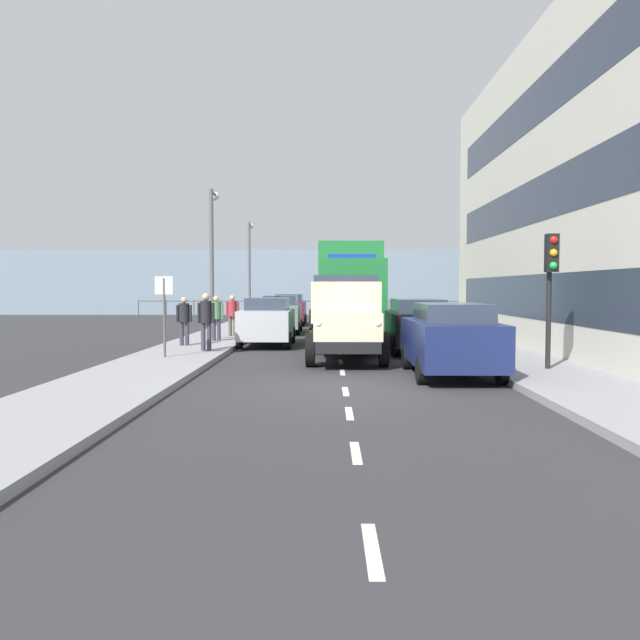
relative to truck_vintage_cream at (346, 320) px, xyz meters
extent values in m
plane|color=#2D2D30|center=(0.14, -6.55, -1.18)|extent=(80.00, 80.00, 0.00)
cube|color=gray|center=(-4.64, -6.55, -1.10)|extent=(2.63, 43.22, 0.15)
cube|color=gray|center=(4.93, -6.55, -1.10)|extent=(2.63, 43.22, 0.15)
cube|color=silver|center=(0.14, 13.06, -1.17)|extent=(0.12, 1.10, 0.01)
cube|color=silver|center=(0.14, 10.07, -1.17)|extent=(0.12, 1.10, 0.01)
cube|color=silver|center=(0.14, 7.55, -1.17)|extent=(0.12, 1.10, 0.01)
cube|color=silver|center=(0.14, 5.31, -1.17)|extent=(0.12, 1.10, 0.01)
cube|color=silver|center=(0.14, 2.41, -1.17)|extent=(0.12, 1.10, 0.01)
cube|color=silver|center=(0.14, 0.17, -1.17)|extent=(0.12, 1.10, 0.01)
cube|color=silver|center=(0.14, -2.18, -1.17)|extent=(0.12, 1.10, 0.01)
cube|color=silver|center=(0.14, -4.65, -1.17)|extent=(0.12, 1.10, 0.01)
cube|color=silver|center=(0.14, -7.24, -1.17)|extent=(0.12, 1.10, 0.01)
cube|color=silver|center=(0.14, -9.93, -1.17)|extent=(0.12, 1.10, 0.01)
cube|color=silver|center=(0.14, -12.25, -1.17)|extent=(0.12, 1.10, 0.01)
cube|color=silver|center=(0.14, -14.88, -1.17)|extent=(0.12, 1.10, 0.01)
cube|color=silver|center=(0.14, -17.13, -1.17)|extent=(0.12, 1.10, 0.01)
cube|color=silver|center=(0.14, -19.58, -1.17)|extent=(0.12, 1.10, 0.01)
cube|color=silver|center=(0.14, -22.19, -1.17)|extent=(0.12, 1.10, 0.01)
cube|color=silver|center=(0.14, -24.90, -1.17)|extent=(0.12, 1.10, 0.01)
cube|color=#2D3847|center=(-5.99, -2.63, 0.62)|extent=(0.08, 18.41, 1.40)
cube|color=#2D3847|center=(-5.99, -2.63, 3.62)|extent=(0.08, 18.41, 1.40)
cube|color=#2D3847|center=(-5.99, -2.63, 6.62)|extent=(0.08, 18.41, 1.40)
cube|color=gray|center=(0.14, -31.16, 1.32)|extent=(80.00, 0.80, 5.00)
cylinder|color=#4C5156|center=(-13.86, -27.56, -0.58)|extent=(0.08, 0.08, 1.20)
cylinder|color=#4C5156|center=(-11.86, -27.56, -0.58)|extent=(0.08, 0.08, 1.20)
cylinder|color=#4C5156|center=(-9.86, -27.56, -0.58)|extent=(0.08, 0.08, 1.20)
cylinder|color=#4C5156|center=(-7.86, -27.56, -0.58)|extent=(0.08, 0.08, 1.20)
cylinder|color=#4C5156|center=(-5.86, -27.56, -0.58)|extent=(0.08, 0.08, 1.20)
cylinder|color=#4C5156|center=(-3.86, -27.56, -0.58)|extent=(0.08, 0.08, 1.20)
cylinder|color=#4C5156|center=(-1.86, -27.56, -0.58)|extent=(0.08, 0.08, 1.20)
cylinder|color=#4C5156|center=(0.14, -27.56, -0.58)|extent=(0.08, 0.08, 1.20)
cylinder|color=#4C5156|center=(2.14, -27.56, -0.58)|extent=(0.08, 0.08, 1.20)
cylinder|color=#4C5156|center=(4.14, -27.56, -0.58)|extent=(0.08, 0.08, 1.20)
cylinder|color=#4C5156|center=(6.14, -27.56, -0.58)|extent=(0.08, 0.08, 1.20)
cylinder|color=#4C5156|center=(8.14, -27.56, -0.58)|extent=(0.08, 0.08, 1.20)
cylinder|color=#4C5156|center=(10.14, -27.56, -0.58)|extent=(0.08, 0.08, 1.20)
cylinder|color=#4C5156|center=(12.14, -27.56, -0.58)|extent=(0.08, 0.08, 1.20)
cylinder|color=#4C5156|center=(14.14, -27.56, -0.58)|extent=(0.08, 0.08, 1.20)
cube|color=#4C5156|center=(0.14, -27.56, -0.06)|extent=(28.00, 0.08, 0.08)
cube|color=black|center=(0.00, -0.38, -0.58)|extent=(1.64, 5.60, 0.30)
cube|color=beige|center=(0.00, 1.47, -0.08)|extent=(1.72, 1.90, 0.70)
cube|color=silver|center=(0.00, 2.36, -0.11)|extent=(1.16, 0.08, 0.56)
sphere|color=white|center=(-0.73, 2.36, 0.02)|extent=(0.20, 0.20, 0.20)
sphere|color=white|center=(0.73, 2.36, 0.02)|extent=(0.20, 0.20, 0.20)
cube|color=beige|center=(0.00, -0.04, 0.50)|extent=(1.93, 1.34, 1.15)
cube|color=#2D3847|center=(0.00, -0.04, 0.97)|extent=(1.79, 1.23, 0.56)
cube|color=#2D2319|center=(0.00, -1.72, -0.35)|extent=(2.10, 2.80, 0.16)
cube|color=black|center=(-1.01, -1.72, -0.03)|extent=(0.08, 2.80, 0.56)
cube|color=black|center=(1.01, -1.72, -0.03)|extent=(0.08, 2.80, 0.56)
cylinder|color=black|center=(-0.97, 1.30, -0.73)|extent=(0.24, 0.90, 0.90)
cylinder|color=black|center=(0.97, 1.30, -0.73)|extent=(0.24, 0.90, 0.90)
cylinder|color=black|center=(-0.97, -1.92, -0.73)|extent=(0.24, 0.90, 0.90)
cylinder|color=black|center=(0.97, -1.92, -0.73)|extent=(0.24, 0.90, 0.90)
cube|color=#1E7033|center=(-0.37, -5.20, 0.64)|extent=(2.40, 2.21, 2.60)
cube|color=#2D3847|center=(-0.37, -5.20, 1.21)|extent=(2.20, 2.04, 0.80)
cube|color=#1933B2|center=(-0.37, -5.20, 2.04)|extent=(1.75, 0.20, 0.16)
cube|color=#1E7033|center=(-0.37, -9.20, 1.19)|extent=(2.50, 5.95, 3.00)
cube|color=black|center=(-0.37, -8.26, -0.48)|extent=(2.00, 8.07, 0.36)
cylinder|color=black|center=(-1.52, -5.29, -0.66)|extent=(0.28, 1.04, 1.04)
cylinder|color=black|center=(0.78, -5.29, -0.66)|extent=(0.28, 1.04, 1.04)
cylinder|color=black|center=(-1.52, -8.90, -0.66)|extent=(0.28, 1.04, 1.04)
cylinder|color=black|center=(0.78, -8.90, -0.66)|extent=(0.28, 1.04, 1.04)
cylinder|color=black|center=(-1.52, -11.02, -0.66)|extent=(0.28, 1.04, 1.04)
cylinder|color=black|center=(0.78, -11.02, -0.66)|extent=(0.28, 1.04, 1.04)
cube|color=navy|center=(-2.38, 3.05, -0.38)|extent=(1.84, 4.19, 1.00)
cube|color=#2D3847|center=(-2.38, 3.25, 0.33)|extent=(1.51, 2.30, 0.42)
cylinder|color=black|center=(-1.51, 1.75, -0.88)|extent=(0.18, 0.60, 0.60)
cylinder|color=black|center=(-3.25, 1.75, -0.88)|extent=(0.18, 0.60, 0.60)
cylinder|color=black|center=(-1.51, 4.35, -0.88)|extent=(0.18, 0.60, 0.60)
cylinder|color=black|center=(-3.25, 4.35, -0.88)|extent=(0.18, 0.60, 0.60)
cube|color=black|center=(-2.38, -2.71, -0.38)|extent=(1.82, 4.59, 1.00)
cube|color=#2D3847|center=(-2.38, -2.51, 0.33)|extent=(1.49, 2.52, 0.42)
cylinder|color=black|center=(-1.52, -4.13, -0.88)|extent=(0.18, 0.60, 0.60)
cylinder|color=black|center=(-3.25, -4.13, -0.88)|extent=(0.18, 0.60, 0.60)
cylinder|color=black|center=(-1.52, -1.29, -0.88)|extent=(0.18, 0.60, 0.60)
cylinder|color=black|center=(-3.25, -1.29, -0.88)|extent=(0.18, 0.60, 0.60)
cube|color=#B7BABF|center=(2.67, -4.68, -0.38)|extent=(1.75, 3.93, 1.00)
cube|color=#2D3847|center=(2.67, -4.88, 0.33)|extent=(1.44, 2.16, 0.42)
cylinder|color=black|center=(1.84, -3.46, -0.88)|extent=(0.18, 0.60, 0.60)
cylinder|color=black|center=(3.50, -3.46, -0.88)|extent=(0.18, 0.60, 0.60)
cylinder|color=black|center=(1.84, -5.89, -0.88)|extent=(0.18, 0.60, 0.60)
cylinder|color=black|center=(3.50, -5.89, -0.88)|extent=(0.18, 0.60, 0.60)
cube|color=slate|center=(2.67, -11.05, -0.38)|extent=(1.77, 4.00, 1.00)
cube|color=#2D3847|center=(2.67, -11.25, 0.33)|extent=(1.45, 2.20, 0.42)
cylinder|color=black|center=(1.83, -9.81, -0.88)|extent=(0.18, 0.60, 0.60)
cylinder|color=black|center=(3.51, -9.81, -0.88)|extent=(0.18, 0.60, 0.60)
cylinder|color=black|center=(1.83, -12.29, -0.88)|extent=(0.18, 0.60, 0.60)
cylinder|color=black|center=(3.51, -12.29, -0.88)|extent=(0.18, 0.60, 0.60)
cube|color=maroon|center=(2.67, -17.42, -0.38)|extent=(1.75, 3.92, 1.00)
cube|color=#2D3847|center=(2.67, -17.62, 0.33)|extent=(1.43, 2.16, 0.42)
cylinder|color=black|center=(1.84, -16.21, -0.88)|extent=(0.18, 0.60, 0.60)
cylinder|color=black|center=(3.50, -16.21, -0.88)|extent=(0.18, 0.60, 0.60)
cylinder|color=black|center=(1.84, -18.64, -0.88)|extent=(0.18, 0.60, 0.60)
cylinder|color=black|center=(3.50, -18.64, -0.88)|extent=(0.18, 0.60, 0.60)
cylinder|color=#383342|center=(4.16, -1.48, -0.60)|extent=(0.14, 0.14, 0.86)
cylinder|color=#383342|center=(4.34, -1.48, -0.60)|extent=(0.14, 0.14, 0.86)
cylinder|color=black|center=(4.25, -1.48, 0.17)|extent=(0.34, 0.34, 0.68)
cylinder|color=black|center=(4.03, -1.48, 0.13)|extent=(0.09, 0.09, 0.62)
cylinder|color=black|center=(4.47, -1.48, 0.13)|extent=(0.09, 0.09, 0.62)
sphere|color=tan|center=(4.25, -1.48, 0.62)|extent=(0.23, 0.23, 0.23)
cylinder|color=#383342|center=(5.24, -3.24, -0.63)|extent=(0.14, 0.14, 0.79)
cylinder|color=#383342|center=(5.42, -3.24, -0.63)|extent=(0.14, 0.14, 0.79)
cylinder|color=black|center=(5.33, -3.24, 0.07)|extent=(0.34, 0.34, 0.62)
cylinder|color=black|center=(5.11, -3.24, 0.04)|extent=(0.09, 0.09, 0.57)
cylinder|color=black|center=(5.55, -3.24, 0.04)|extent=(0.09, 0.09, 0.57)
sphere|color=tan|center=(5.33, -3.24, 0.49)|extent=(0.21, 0.21, 0.21)
cylinder|color=#383342|center=(4.48, -5.05, -0.63)|extent=(0.14, 0.14, 0.80)
cylinder|color=#383342|center=(4.66, -5.05, -0.63)|extent=(0.14, 0.14, 0.80)
cylinder|color=#47724C|center=(4.57, -5.05, 0.09)|extent=(0.34, 0.34, 0.63)
cylinder|color=#47724C|center=(4.35, -5.05, 0.06)|extent=(0.09, 0.09, 0.58)
cylinder|color=#47724C|center=(4.79, -5.05, 0.06)|extent=(0.09, 0.09, 0.58)
sphere|color=tan|center=(4.57, -5.05, 0.51)|extent=(0.22, 0.22, 0.22)
cylinder|color=#4C473D|center=(4.26, -7.50, -0.63)|extent=(0.14, 0.14, 0.79)
cylinder|color=#4C473D|center=(4.44, -7.50, -0.63)|extent=(0.14, 0.14, 0.79)
cylinder|color=maroon|center=(4.35, -7.50, 0.08)|extent=(0.34, 0.34, 0.63)
cylinder|color=maroon|center=(4.13, -7.50, 0.05)|extent=(0.09, 0.09, 0.58)
cylinder|color=maroon|center=(4.57, -7.50, 0.05)|extent=(0.09, 0.09, 0.58)
sphere|color=tan|center=(4.35, -7.50, 0.50)|extent=(0.21, 0.21, 0.21)
cylinder|color=black|center=(-4.77, 2.78, 0.57)|extent=(0.12, 0.12, 3.20)
cube|color=black|center=(-4.77, 2.92, 1.72)|extent=(0.28, 0.24, 0.90)
sphere|color=red|center=(-4.77, 3.04, 2.02)|extent=(0.18, 0.18, 0.18)
sphere|color=orange|center=(-4.77, 3.04, 1.72)|extent=(0.18, 0.18, 0.18)
sphere|color=green|center=(-4.77, 3.04, 1.42)|extent=(0.18, 0.18, 0.18)
cylinder|color=#59595B|center=(4.85, -5.79, 1.78)|extent=(0.16, 0.16, 5.61)
cylinder|color=#59595B|center=(4.85, -6.24, 4.48)|extent=(0.10, 0.90, 0.10)
sphere|color=silver|center=(4.85, -6.69, 4.43)|extent=(0.32, 0.32, 0.32)
cylinder|color=#59595B|center=(5.03, -18.56, 1.82)|extent=(0.16, 0.16, 5.69)
cylinder|color=#59595B|center=(5.03, -19.01, 4.56)|extent=(0.10, 0.90, 0.10)
sphere|color=silver|center=(5.03, -19.46, 4.51)|extent=(0.32, 0.32, 0.32)
cylinder|color=#4C4C4C|center=(5.06, 0.37, 0.07)|extent=(0.07, 0.07, 2.20)
cube|color=silver|center=(5.06, 0.37, 0.97)|extent=(0.50, 0.04, 0.50)
camera|label=1|loc=(0.50, 18.03, 0.91)|focal=35.80mm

